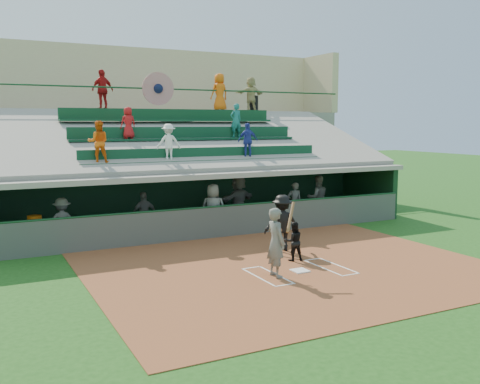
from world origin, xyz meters
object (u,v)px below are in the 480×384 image
water_cooler (35,222)px  trash_bin (253,104)px  home_plate (300,271)px  batter_at_plate (276,242)px  catcher (294,241)px  white_table (35,239)px

water_cooler → trash_bin: (11.48, 6.76, 4.13)m
home_plate → trash_bin: (5.33, 12.73, 4.98)m
home_plate → batter_at_plate: 1.25m
catcher → home_plate: bearing=80.1°
white_table → trash_bin: size_ratio=0.86×
catcher → white_table: 8.27m
home_plate → white_table: bearing=135.8°
white_table → trash_bin: (11.49, 6.73, 4.66)m
batter_at_plate → home_plate: bearing=9.1°
batter_at_plate → catcher: bearing=42.3°
home_plate → batter_at_plate: batter_at_plate is taller
white_table → batter_at_plate: bearing=-60.5°
catcher → water_cooler: 8.24m
batter_at_plate → water_cooler: 8.09m
catcher → white_table: catcher is taller
white_table → water_cooler: bearing=-75.2°
trash_bin → catcher: bearing=-112.6°
batter_at_plate → trash_bin: 14.84m
home_plate → catcher: bearing=66.4°
catcher → trash_bin: (4.87, 11.68, 4.42)m
home_plate → catcher: catcher is taller
home_plate → water_cooler: bearing=135.9°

